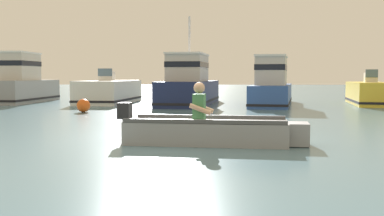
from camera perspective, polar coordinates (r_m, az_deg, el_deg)
name	(u,v)px	position (r m, az deg, el deg)	size (l,w,h in m)	color
ground_plane	(172,138)	(9.80, -2.43, -3.73)	(120.00, 120.00, 0.00)	slate
rowboat_with_person	(210,131)	(9.03, 2.26, -2.79)	(3.73, 1.46, 1.19)	gray
moored_boat_grey	(23,84)	(24.50, -20.04, 2.80)	(1.88, 5.43, 2.48)	gray
moored_boat_white	(109,92)	(22.96, -10.11, 1.93)	(2.45, 5.29, 1.66)	white
moored_boat_navy	(189,86)	(21.30, -0.33, 2.77)	(2.80, 6.79, 4.01)	#19234C
moored_boat_blue	(272,87)	(21.17, 9.78, 2.56)	(2.81, 6.50, 2.21)	#2D519E
moored_boat_yellow	(369,94)	(22.84, 20.89, 1.65)	(2.31, 4.95, 1.60)	gold
mooring_buoy	(83,106)	(17.17, -13.18, 0.29)	(0.49, 0.49, 0.49)	#E55919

